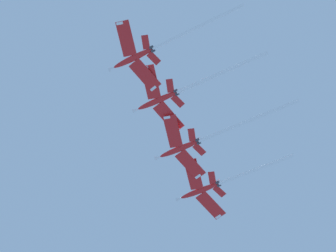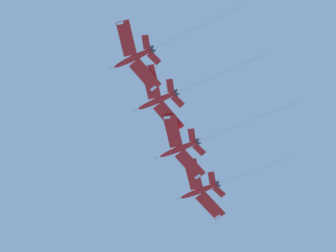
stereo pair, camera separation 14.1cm
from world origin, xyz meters
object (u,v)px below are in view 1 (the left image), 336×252
jet_far_left (151,50)px  jet_centre (201,140)px  jet_inner_left (181,90)px  jet_inner_right (216,185)px

jet_far_left → jet_centre: size_ratio=0.93×
jet_inner_left → jet_centre: bearing=75.0°
jet_inner_left → jet_centre: jet_inner_left is taller
jet_far_left → jet_centre: (9.99, 25.41, -0.99)m
jet_far_left → jet_centre: bearing=68.5°
jet_inner_right → jet_far_left: bearing=-107.8°
jet_centre → jet_inner_right: bearing=79.5°
jet_centre → jet_far_left: bearing=-111.5°
jet_centre → jet_inner_right: size_ratio=1.19×
jet_centre → jet_inner_right: 13.81m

